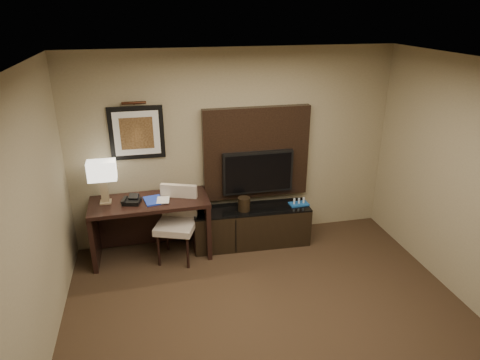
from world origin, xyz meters
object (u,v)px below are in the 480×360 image
object	(u,v)px
credenza	(251,226)
table_lamp	(103,183)
desk	(152,228)
minibar_tray	(299,201)
desk_phone	(132,199)
ice_bucket	(244,204)
tv	(258,172)
desk_chair	(176,225)

from	to	relation	value
credenza	table_lamp	size ratio (longest dim) A/B	2.91
desk	minibar_tray	xyz separation A→B (m)	(2.07, -0.03, 0.20)
credenza	desk_phone	size ratio (longest dim) A/B	7.58
desk_phone	minibar_tray	distance (m)	2.30
desk_phone	ice_bucket	bearing A→B (deg)	13.74
minibar_tray	desk	bearing A→B (deg)	179.21
desk	minibar_tray	size ratio (longest dim) A/B	5.69
desk_phone	ice_bucket	size ratio (longest dim) A/B	1.14
tv	table_lamp	distance (m)	2.07
credenza	desk_chair	bearing A→B (deg)	-168.80
credenza	desk_chair	distance (m)	1.10
desk_chair	minibar_tray	world-z (taller)	desk_chair
desk_chair	minibar_tray	bearing A→B (deg)	25.26
desk_phone	minibar_tray	bearing A→B (deg)	13.93
credenza	tv	world-z (taller)	tv
desk_phone	table_lamp	bearing A→B (deg)	177.87
desk	table_lamp	xyz separation A→B (m)	(-0.55, 0.06, 0.69)
desk_chair	table_lamp	bearing A→B (deg)	-174.26
desk	desk_phone	xyz separation A→B (m)	(-0.22, -0.04, 0.46)
desk_chair	credenza	bearing A→B (deg)	29.74
table_lamp	minibar_tray	size ratio (longest dim) A/B	2.08
table_lamp	tv	bearing A→B (deg)	3.69
desk_chair	desk_phone	xyz separation A→B (m)	(-0.54, 0.14, 0.37)
ice_bucket	minibar_tray	xyz separation A→B (m)	(0.80, 0.01, -0.05)
table_lamp	ice_bucket	bearing A→B (deg)	-2.94
desk	ice_bucket	distance (m)	1.29
credenza	desk_phone	distance (m)	1.71
desk_chair	desk_phone	distance (m)	0.66
desk_phone	minibar_tray	world-z (taller)	desk_phone
desk_phone	tv	bearing A→B (deg)	21.17
desk_chair	ice_bucket	distance (m)	0.97
desk	desk_phone	distance (m)	0.51
desk	minibar_tray	distance (m)	2.08
desk	desk_chair	size ratio (longest dim) A/B	1.51
minibar_tray	tv	bearing A→B (deg)	158.38
credenza	desk_chair	size ratio (longest dim) A/B	1.61
tv	minibar_tray	size ratio (longest dim) A/B	3.71
credenza	desk_chair	xyz separation A→B (m)	(-1.07, -0.17, 0.23)
desk_chair	table_lamp	size ratio (longest dim) A/B	1.81
desk_chair	ice_bucket	xyz separation A→B (m)	(0.95, 0.14, 0.15)
tv	desk_chair	xyz separation A→B (m)	(-1.20, -0.36, -0.51)
credenza	ice_bucket	xyz separation A→B (m)	(-0.12, -0.04, 0.38)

